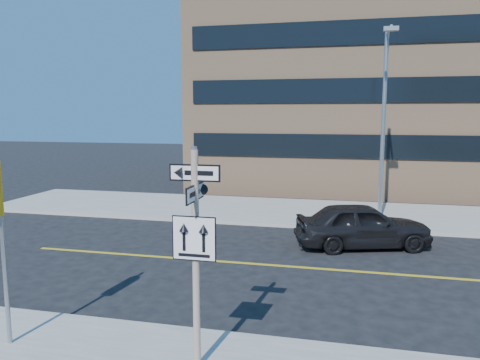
# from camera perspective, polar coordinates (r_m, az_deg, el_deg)

# --- Properties ---
(ground) EXTENTS (120.00, 120.00, 0.00)m
(ground) POSITION_cam_1_polar(r_m,az_deg,el_deg) (11.50, -1.13, -16.39)
(ground) COLOR black
(ground) RESTS_ON ground
(sign_pole) EXTENTS (0.92, 0.92, 4.06)m
(sign_pole) POSITION_cam_1_polar(r_m,az_deg,el_deg) (8.39, -5.45, -8.07)
(sign_pole) COLOR silver
(sign_pole) RESTS_ON near_sidewalk
(parked_car_a) EXTENTS (3.23, 5.11, 1.62)m
(parked_car_a) POSITION_cam_1_polar(r_m,az_deg,el_deg) (17.37, 14.71, -5.34)
(parked_car_a) COLOR black
(parked_car_a) RESTS_ON ground
(streetlight_a) EXTENTS (0.55, 2.25, 8.00)m
(streetlight_a) POSITION_cam_1_polar(r_m,az_deg,el_deg) (20.95, 17.16, 7.71)
(streetlight_a) COLOR gray
(streetlight_a) RESTS_ON far_sidewalk
(building_brick) EXTENTS (18.00, 18.00, 18.00)m
(building_brick) POSITION_cam_1_polar(r_m,az_deg,el_deg) (35.40, 12.52, 14.78)
(building_brick) COLOR tan
(building_brick) RESTS_ON ground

